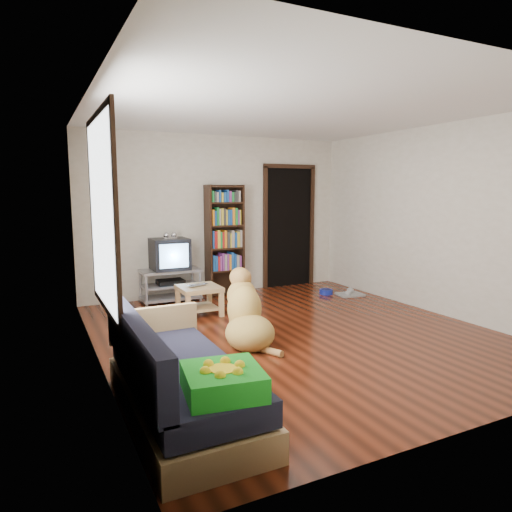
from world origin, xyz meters
name	(u,v)px	position (x,y,z in m)	size (l,w,h in m)	color
ground	(295,333)	(0.00, 0.00, 0.00)	(5.00, 5.00, 0.00)	#5B200F
ceiling	(298,110)	(0.00, 0.00, 2.60)	(5.00, 5.00, 0.00)	white
wall_back	(218,215)	(0.00, 2.50, 1.30)	(4.50, 4.50, 0.00)	beige
wall_front	(487,249)	(0.00, -2.50, 1.30)	(4.50, 4.50, 0.00)	beige
wall_left	(94,233)	(-2.25, 0.00, 1.30)	(5.00, 5.00, 0.00)	beige
wall_right	(436,220)	(2.25, 0.00, 1.30)	(5.00, 5.00, 0.00)	beige
green_cushion	(223,381)	(-1.75, -2.01, 0.50)	(0.48, 0.48, 0.16)	green
laptop	(200,286)	(-0.76, 1.27, 0.41)	(0.30, 0.20, 0.02)	silver
dog_bowl	(326,292)	(1.55, 1.58, 0.04)	(0.22, 0.22, 0.08)	#152396
grey_rag	(350,294)	(1.85, 1.33, 0.01)	(0.40, 0.32, 0.03)	#9A9A9A
window	(102,214)	(-2.23, -0.50, 1.50)	(0.03, 1.46, 1.70)	white
doorway	(289,224)	(1.35, 2.48, 1.12)	(1.03, 0.05, 2.19)	black
tv_stand	(170,284)	(-0.90, 2.25, 0.27)	(0.90, 0.45, 0.50)	#99999E
crt_tv	(169,254)	(-0.90, 2.27, 0.74)	(0.55, 0.52, 0.58)	black
bookshelf	(224,234)	(0.05, 2.34, 1.00)	(0.60, 0.30, 1.80)	black
sofa	(176,383)	(-1.87, -1.38, 0.26)	(0.80, 1.80, 0.80)	tan
coffee_table	(199,295)	(-0.76, 1.30, 0.28)	(0.55, 0.55, 0.40)	tan
dog	(246,316)	(-0.69, -0.09, 0.32)	(0.62, 1.06, 0.86)	#B78E46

